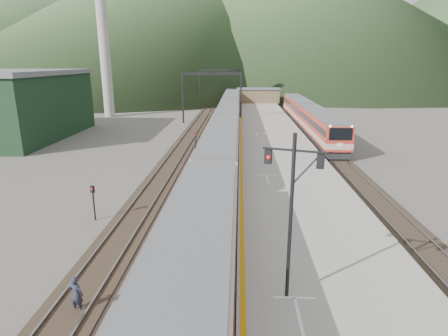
{
  "coord_description": "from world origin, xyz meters",
  "views": [
    {
      "loc": [
        1.64,
        -5.18,
        9.62
      ],
      "look_at": [
        0.52,
        21.54,
        2.0
      ],
      "focal_mm": 30.0,
      "sensor_mm": 36.0,
      "label": 1
    }
  ],
  "objects_px": {
    "second_train": "(307,117)",
    "worker": "(76,294)",
    "signal_mast": "(292,201)",
    "main_train": "(226,128)"
  },
  "relations": [
    {
      "from": "second_train",
      "to": "worker",
      "type": "height_order",
      "value": "second_train"
    },
    {
      "from": "signal_mast",
      "to": "main_train",
      "type": "bearing_deg",
      "value": 96.48
    },
    {
      "from": "signal_mast",
      "to": "second_train",
      "type": "bearing_deg",
      "value": 79.33
    },
    {
      "from": "main_train",
      "to": "worker",
      "type": "bearing_deg",
      "value": -98.7
    },
    {
      "from": "main_train",
      "to": "worker",
      "type": "xyz_separation_m",
      "value": [
        -4.73,
        -30.88,
        -1.33
      ]
    },
    {
      "from": "main_train",
      "to": "signal_mast",
      "type": "height_order",
      "value": "signal_mast"
    },
    {
      "from": "main_train",
      "to": "second_train",
      "type": "xyz_separation_m",
      "value": [
        11.5,
        11.44,
        -0.22
      ]
    },
    {
      "from": "main_train",
      "to": "second_train",
      "type": "bearing_deg",
      "value": 44.85
    },
    {
      "from": "main_train",
      "to": "signal_mast",
      "type": "distance_m",
      "value": 31.26
    },
    {
      "from": "main_train",
      "to": "second_train",
      "type": "distance_m",
      "value": 16.22
    }
  ]
}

